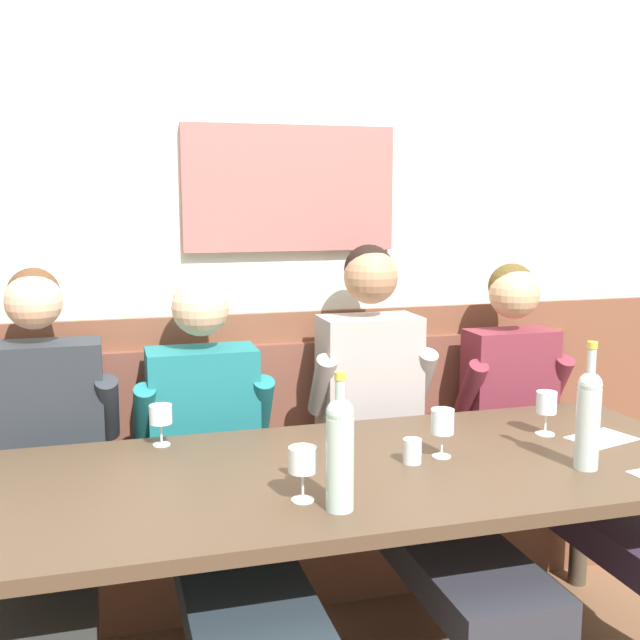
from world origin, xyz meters
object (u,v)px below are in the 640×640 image
Objects in this scene: wine_glass_right_end at (161,416)px; water_tumbler_center at (412,451)px; wall_bench at (295,514)px; person_left_seat at (401,445)px; person_center_left_seat at (218,478)px; wine_bottle_amber_mid at (588,416)px; person_right_seat at (34,499)px; dining_table at (352,489)px; wine_glass_center_front at (546,405)px; wine_glass_mid_left at (442,424)px; person_center_right_seat at (561,445)px; wine_glass_by_bottle at (303,462)px; wine_bottle_green_tall at (340,450)px.

wine_glass_right_end reaches higher than water_tumbler_center.
person_left_seat is (0.30, -0.37, 0.37)m from wall_bench.
person_center_left_seat is 3.48× the size of wine_bottle_amber_mid.
dining_table is at bearing -18.71° from person_right_seat.
wine_glass_right_end is 1.29m from wine_glass_center_front.
wall_bench is at bearing 129.60° from person_left_seat.
person_left_seat is at bearing 89.23° from wine_glass_mid_left.
wine_glass_right_end is (-0.83, 0.36, -0.01)m from wine_glass_mid_left.
wine_glass_right_end is at bearing 177.81° from person_center_right_seat.
wine_bottle_amber_mid is 0.34m from wine_glass_center_front.
person_center_left_seat is 0.60m from wine_glass_by_bottle.
wine_glass_mid_left is 2.02× the size of water_tumbler_center.
person_left_seat reaches higher than person_center_right_seat.
person_center_left_seat reaches higher than dining_table.
wine_glass_mid_left reaches higher than wine_glass_by_bottle.
person_right_seat reaches higher than wine_bottle_amber_mid.
person_right_seat is at bearing -172.57° from wine_glass_right_end.
water_tumbler_center is at bearing -4.93° from dining_table.
water_tumbler_center is (1.12, -0.33, 0.16)m from person_right_seat.
person_right_seat is 9.86× the size of wine_glass_right_end.
wall_bench is 1.06m from person_right_seat.
wine_bottle_green_tall is (-0.13, -0.29, 0.23)m from dining_table.
person_center_left_seat is 9.92× the size of wine_glass_right_end.
person_right_seat is 8.69× the size of wine_glass_mid_left.
water_tumbler_center is (0.39, 0.19, -0.07)m from wine_glass_by_bottle.
wine_bottle_amber_mid reaches higher than water_tumbler_center.
person_center_left_seat is at bearing 1.02° from person_right_seat.
dining_table is 0.35m from wine_glass_mid_left.
wine_glass_right_end is (-0.53, -0.35, 0.54)m from wall_bench.
person_left_seat is at bearing 56.15° from wine_bottle_green_tall.
person_left_seat is 0.39m from wine_glass_mid_left.
dining_table is at bearing -130.60° from person_left_seat.
person_left_seat is 3.68× the size of wine_bottle_green_tall.
person_center_left_seat is 0.28m from wine_glass_right_end.
wine_glass_by_bottle is 0.44m from water_tumbler_center.
wall_bench is at bearing 112.82° from wine_glass_mid_left.
wine_bottle_green_tall reaches higher than dining_table.
wine_glass_by_bottle is 0.66m from wine_glass_right_end.
person_left_seat is 17.78× the size of water_tumbler_center.
wall_bench is 1.13× the size of dining_table.
wine_glass_right_end is 1.78× the size of water_tumbler_center.
wine_glass_by_bottle is at bearing -60.31° from wine_glass_right_end.
dining_table is at bearing -177.95° from wine_glass_mid_left.
water_tumbler_center is at bearing 25.97° from wine_glass_by_bottle.
person_center_left_seat is (-0.36, -0.39, 0.33)m from wall_bench.
wine_bottle_green_tall is (-1.06, -0.60, 0.28)m from person_center_right_seat.
water_tumbler_center is at bearing -32.04° from person_center_left_seat.
dining_table is 17.04× the size of wine_glass_right_end.
wine_glass_right_end is at bearing 119.69° from wine_glass_by_bottle.
wine_glass_right_end is at bearing 121.64° from wine_bottle_green_tall.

